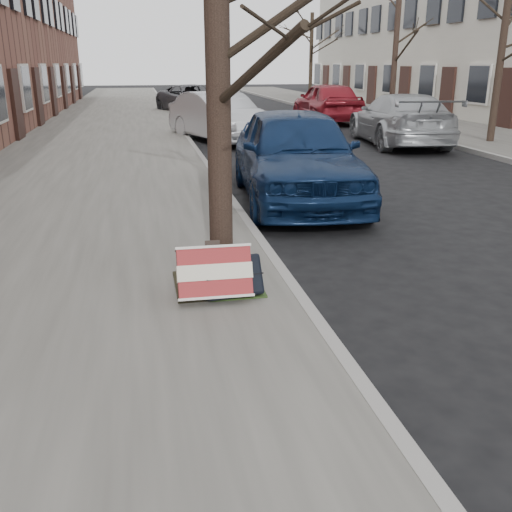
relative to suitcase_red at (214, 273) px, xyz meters
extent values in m
plane|color=black|center=(2.07, -0.82, -0.38)|extent=(120.00, 120.00, 0.00)
cube|color=gray|center=(-1.63, 14.18, -0.32)|extent=(5.00, 70.00, 0.12)
cube|color=#67645E|center=(9.87, 14.18, -0.32)|extent=(4.00, 70.00, 0.12)
cube|color=black|center=(0.07, 0.38, -0.26)|extent=(0.85, 0.85, 0.02)
cube|color=maroon|center=(0.00, 0.00, 0.00)|extent=(0.69, 0.39, 0.53)
cube|color=black|center=(0.18, 0.01, -0.05)|extent=(0.59, 0.40, 0.43)
imported|color=#0E2248|center=(1.95, 4.30, 0.41)|extent=(2.28, 4.80, 1.58)
imported|color=#AEB0B5|center=(1.77, 12.31, 0.33)|extent=(2.88, 4.62, 1.44)
imported|color=#3D3D43|center=(1.89, 22.47, 0.26)|extent=(3.47, 5.10, 1.30)
imported|color=#9B9EA2|center=(6.72, 10.56, 0.34)|extent=(2.64, 5.19, 1.44)
imported|color=maroon|center=(6.69, 17.15, 0.40)|extent=(1.94, 4.65, 1.57)
cylinder|color=black|center=(9.27, 9.95, 1.98)|extent=(0.20, 0.20, 4.49)
cylinder|color=black|center=(9.27, 16.85, 2.49)|extent=(0.22, 0.22, 5.52)
cylinder|color=black|center=(9.27, 28.18, 2.13)|extent=(0.21, 0.21, 4.80)
camera|label=1|loc=(-0.60, -4.99, 1.87)|focal=40.00mm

